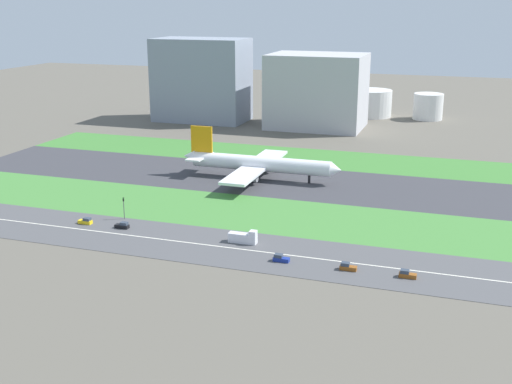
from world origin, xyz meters
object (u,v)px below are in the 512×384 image
airliner (257,164)px  hangar_building (317,91)px  car_1 (347,267)px  fuel_tank_west (371,103)px  car_3 (407,274)px  traffic_light (124,207)px  car_2 (123,226)px  car_5 (281,258)px  car_4 (86,221)px  terminal_building (202,80)px  truck_0 (244,238)px  fuel_tank_centre (428,107)px

airliner → hangar_building: 114.87m
car_1 → fuel_tank_west: (-30.44, 237.00, 7.10)m
car_3 → traffic_light: 93.13m
airliner → car_2: bearing=-107.4°
hangar_building → fuel_tank_west: size_ratio=2.04×
car_3 → car_5: (-33.51, 0.00, 0.00)m
car_1 → fuel_tank_west: 239.05m
car_3 → car_4: (-100.60, 10.00, 0.00)m
car_3 → fuel_tank_west: size_ratio=0.17×
car_5 → car_1: bearing=-180.0°
traffic_light → hangar_building: 176.15m
car_5 → hangar_building: size_ratio=0.09×
car_2 → traffic_light: traffic_light is taller
terminal_building → fuel_tank_west: 103.47m
truck_0 → car_5: (14.15, -10.00, -0.75)m
car_1 → car_5: same height
truck_0 → hangar_building: 184.16m
truck_0 → car_3: (47.66, -10.00, -0.75)m
traffic_light → airliner: bearing=67.2°
truck_0 → fuel_tank_centre: 229.90m
car_5 → hangar_building: bearing=-79.6°
car_3 → car_1: 15.27m
airliner → car_5: (32.57, -78.00, -5.31)m
truck_0 → car_5: bearing=-35.3°
car_5 → car_3: bearing=-180.0°
terminal_building → hangar_building: size_ratio=1.02×
car_3 → car_1: size_ratio=1.00×
car_3 → hangar_building: hangar_building is taller
car_2 → car_1: same height
hangar_building → terminal_building: bearing=180.0°
fuel_tank_centre → hangar_building: bearing=-141.8°
truck_0 → car_2: (-39.78, 0.00, -0.75)m
terminal_building → hangar_building: terminal_building is taller
traffic_light → fuel_tank_west: size_ratio=0.29×
car_1 → terminal_building: (-122.30, 192.00, 22.69)m
car_1 → car_4: 85.92m
truck_0 → car_3: truck_0 is taller
airliner → car_4: bearing=-116.9°
car_1 → fuel_tank_centre: 237.12m
car_4 → hangar_building: hangar_building is taller
hangar_building → fuel_tank_centre: (57.17, 45.00, -12.45)m
traffic_light → truck_0: bearing=-10.4°
hangar_building → car_4: bearing=-99.9°
fuel_tank_west → hangar_building: bearing=-117.3°
car_1 → truck_0: bearing=-17.2°
hangar_building → truck_0: bearing=-83.3°
airliner → car_3: size_ratio=14.77×
terminal_building → fuel_tank_west: size_ratio=2.09×
car_3 → hangar_building: 204.89m
traffic_light → terminal_building: (-46.25, 174.01, 19.32)m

